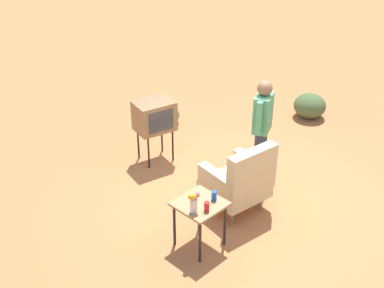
# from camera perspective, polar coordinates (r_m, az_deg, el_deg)

# --- Properties ---
(ground_plane) EXTENTS (60.00, 60.00, 0.00)m
(ground_plane) POSITION_cam_1_polar(r_m,az_deg,el_deg) (7.45, 5.91, -6.02)
(ground_plane) COLOR #B76B3D
(armchair) EXTENTS (0.87, 0.88, 1.06)m
(armchair) POSITION_cam_1_polar(r_m,az_deg,el_deg) (6.92, 5.45, -4.07)
(armchair) COLOR #937047
(armchair) RESTS_ON ground
(side_table) EXTENTS (0.56, 0.56, 0.65)m
(side_table) POSITION_cam_1_polar(r_m,az_deg,el_deg) (6.26, 0.88, -7.39)
(side_table) COLOR black
(side_table) RESTS_ON ground
(tv_on_stand) EXTENTS (0.68, 0.56, 1.03)m
(tv_on_stand) POSITION_cam_1_polar(r_m,az_deg,el_deg) (7.96, -4.28, 3.12)
(tv_on_stand) COLOR black
(tv_on_stand) RESTS_ON ground
(person_standing) EXTENTS (0.53, 0.35, 1.64)m
(person_standing) POSITION_cam_1_polar(r_m,az_deg,el_deg) (7.39, 7.92, 2.06)
(person_standing) COLOR #2D3347
(person_standing) RESTS_ON ground
(soda_can_red) EXTENTS (0.07, 0.07, 0.12)m
(soda_can_red) POSITION_cam_1_polar(r_m,az_deg,el_deg) (6.04, 1.68, -7.08)
(soda_can_red) COLOR red
(soda_can_red) RESTS_ON side_table
(soda_can_blue) EXTENTS (0.07, 0.07, 0.12)m
(soda_can_blue) POSITION_cam_1_polar(r_m,az_deg,el_deg) (6.22, 2.51, -5.87)
(soda_can_blue) COLOR blue
(soda_can_blue) RESTS_ON side_table
(flower_vase) EXTENTS (0.14, 0.10, 0.27)m
(flower_vase) POSITION_cam_1_polar(r_m,az_deg,el_deg) (5.97, 0.19, -6.53)
(flower_vase) COLOR silver
(flower_vase) RESTS_ON side_table
(shrub_near) EXTENTS (0.60, 0.60, 0.47)m
(shrub_near) POSITION_cam_1_polar(r_m,az_deg,el_deg) (9.83, 13.17, 4.24)
(shrub_near) COLOR #475B33
(shrub_near) RESTS_ON ground
(shrub_mid) EXTENTS (0.42, 0.42, 0.33)m
(shrub_mid) POSITION_cam_1_polar(r_m,az_deg,el_deg) (9.40, -2.71, 3.33)
(shrub_mid) COLOR #516B38
(shrub_mid) RESTS_ON ground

